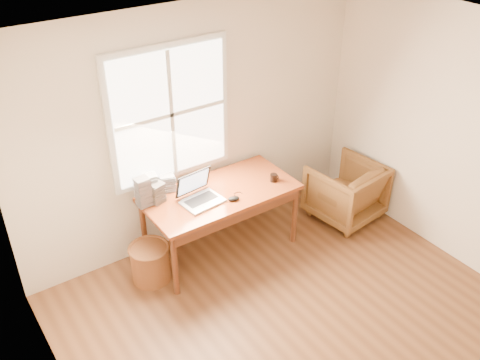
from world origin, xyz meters
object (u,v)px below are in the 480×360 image
Objects in this scene: laptop at (202,191)px; coffee_mug at (274,178)px; armchair at (345,191)px; wicker_stool at (150,263)px; desk at (220,193)px; cd_stack_a at (150,186)px.

coffee_mug is at bearing -11.45° from laptop.
armchair reaches higher than wicker_stool.
desk reaches higher than wicker_stool.
wicker_stool is at bearing -13.60° from armchair.
armchair is at bearing -15.16° from cd_stack_a.
armchair is 2.42m from wicker_stool.
wicker_stool is at bearing -180.00° from desk.
armchair is 8.95× the size of coffee_mug.
laptop is (0.59, -0.07, 0.70)m from wicker_stool.
cd_stack_a is at bearing 129.83° from laptop.
coffee_mug is (-0.97, 0.15, 0.45)m from armchair.
laptop is at bearing -13.57° from armchair.
wicker_stool is (-2.40, 0.30, -0.15)m from armchair.
laptop is (-0.25, -0.07, 0.16)m from desk.
coffee_mug is (0.83, -0.08, -0.10)m from laptop.
desk is 2.11× the size of armchair.
coffee_mug is at bearing -15.08° from armchair.
desk is 3.97× the size of laptop.
cd_stack_a is at bearing -21.69° from armchair.
wicker_stool is 0.97× the size of laptop.
laptop is 4.75× the size of coffee_mug.
laptop reaches higher than wicker_stool.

